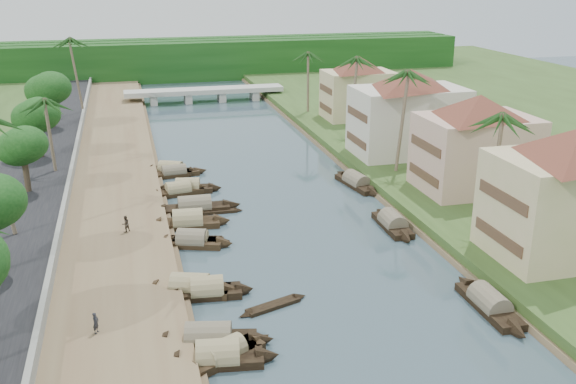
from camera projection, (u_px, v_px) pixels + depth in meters
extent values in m
plane|color=#374A53|center=(328.00, 282.00, 48.84)|extent=(220.00, 220.00, 0.00)
cube|color=brown|center=(112.00, 206.00, 63.24)|extent=(10.00, 180.00, 0.80)
cube|color=#30491D|center=(436.00, 177.00, 71.39)|extent=(16.00, 180.00, 1.20)
cube|color=black|center=(19.00, 211.00, 61.14)|extent=(8.00, 180.00, 1.40)
cube|color=slate|center=(66.00, 201.00, 61.94)|extent=(0.40, 180.00, 1.10)
cube|color=#103A0F|center=(190.00, 62.00, 134.37)|extent=(120.00, 4.00, 8.00)
cube|color=#103A0F|center=(187.00, 59.00, 138.94)|extent=(120.00, 4.00, 8.00)
cube|color=#103A0F|center=(185.00, 56.00, 143.51)|extent=(120.00, 4.00, 8.00)
cube|color=#A9A99E|center=(205.00, 91.00, 114.00)|extent=(28.00, 4.00, 0.80)
cube|color=#A9A99E|center=(154.00, 99.00, 112.25)|extent=(1.20, 3.50, 1.80)
cube|color=#A9A99E|center=(188.00, 98.00, 113.66)|extent=(1.20, 3.50, 1.80)
cube|color=#A9A99E|center=(221.00, 96.00, 115.07)|extent=(1.20, 3.50, 1.80)
cube|color=#A9A99E|center=(254.00, 94.00, 116.48)|extent=(1.20, 3.50, 1.80)
cube|color=#D2B78D|center=(570.00, 205.00, 49.76)|extent=(12.00, 8.00, 8.00)
cube|color=#513726|center=(498.00, 237.00, 49.00)|extent=(0.10, 6.40, 0.90)
cube|color=#513726|center=(503.00, 197.00, 47.94)|extent=(0.10, 6.40, 0.90)
cube|color=tan|center=(475.00, 153.00, 64.70)|extent=(11.00, 8.00, 7.50)
pyramid|color=brown|center=(480.00, 106.00, 63.10)|extent=(14.11, 14.11, 2.20)
cube|color=#513726|center=(423.00, 175.00, 64.02)|extent=(0.10, 6.40, 0.90)
cube|color=#513726|center=(426.00, 146.00, 63.03)|extent=(0.10, 6.40, 0.90)
cube|color=beige|center=(408.00, 121.00, 77.18)|extent=(13.00, 8.00, 8.00)
pyramid|color=brown|center=(411.00, 79.00, 75.50)|extent=(15.59, 15.59, 2.20)
cube|color=#513726|center=(356.00, 141.00, 76.31)|extent=(0.10, 6.40, 0.90)
cube|color=#513726|center=(357.00, 114.00, 75.25)|extent=(0.10, 6.40, 0.90)
cube|color=#D2B78D|center=(358.00, 95.00, 95.87)|extent=(10.00, 7.00, 7.00)
pyramid|color=brown|center=(359.00, 64.00, 94.35)|extent=(12.62, 12.62, 2.20)
cube|color=#513726|center=(325.00, 108.00, 95.26)|extent=(0.10, 5.60, 0.90)
cube|color=#513726|center=(326.00, 89.00, 94.33)|extent=(0.10, 5.60, 0.90)
cube|color=black|center=(218.00, 361.00, 38.73)|extent=(5.70, 2.71, 0.70)
cone|color=black|center=(268.00, 356.00, 39.01)|extent=(1.83, 1.97, 1.93)
cone|color=black|center=(167.00, 363.00, 38.39)|extent=(1.83, 1.97, 1.93)
cylinder|color=#998B61|center=(218.00, 355.00, 38.60)|extent=(4.43, 2.61, 2.03)
cube|color=black|center=(225.00, 357.00, 39.04)|extent=(5.35, 3.78, 0.70)
cone|color=black|center=(261.00, 339.00, 40.80)|extent=(1.98, 1.97, 1.62)
cone|color=black|center=(184.00, 375.00, 37.22)|extent=(1.98, 1.97, 1.62)
cylinder|color=#998B61|center=(224.00, 352.00, 38.91)|extent=(4.29, 3.28, 1.68)
cube|color=black|center=(209.00, 342.00, 40.62)|extent=(6.36, 3.21, 0.70)
cone|color=black|center=(262.00, 340.00, 40.70)|extent=(2.09, 2.09, 1.94)
cone|color=black|center=(155.00, 342.00, 40.49)|extent=(2.09, 2.09, 1.94)
cylinder|color=#716955|center=(208.00, 337.00, 40.50)|extent=(4.97, 2.98, 2.02)
cube|color=black|center=(190.00, 291.00, 47.06)|extent=(6.11, 3.74, 0.70)
cone|color=black|center=(233.00, 292.00, 46.79)|extent=(2.16, 2.22, 1.95)
cone|color=black|center=(147.00, 288.00, 47.27)|extent=(2.16, 2.22, 1.95)
cylinder|color=#998B61|center=(190.00, 286.00, 46.93)|extent=(4.84, 3.37, 2.04)
cube|color=black|center=(207.00, 294.00, 46.69)|extent=(5.13, 2.40, 0.70)
cone|color=black|center=(245.00, 290.00, 47.06)|extent=(1.63, 1.86, 1.88)
cone|color=black|center=(169.00, 295.00, 46.27)|extent=(1.63, 1.86, 1.88)
cylinder|color=#998B61|center=(207.00, 289.00, 46.57)|extent=(3.97, 2.36, 1.99)
cube|color=black|center=(192.00, 244.00, 55.17)|extent=(5.54, 3.48, 0.70)
cone|color=black|center=(225.00, 244.00, 54.91)|extent=(1.99, 2.09, 1.85)
cone|color=black|center=(159.00, 242.00, 55.37)|extent=(1.99, 2.09, 1.85)
cylinder|color=#716955|center=(192.00, 239.00, 55.04)|extent=(4.40, 3.14, 1.94)
cube|color=black|center=(196.00, 242.00, 55.45)|extent=(4.63, 2.54, 0.70)
cone|color=black|center=(224.00, 242.00, 55.37)|extent=(1.56, 1.55, 1.39)
cone|color=black|center=(168.00, 241.00, 55.47)|extent=(1.56, 1.55, 1.39)
cylinder|color=#998B61|center=(196.00, 238.00, 55.32)|extent=(3.64, 2.31, 1.45)
cube|color=black|center=(188.00, 224.00, 59.32)|extent=(5.93, 2.65, 0.70)
cone|color=black|center=(223.00, 221.00, 59.79)|extent=(1.86, 2.08, 2.12)
cone|color=black|center=(153.00, 226.00, 58.80)|extent=(1.86, 2.08, 2.12)
cylinder|color=#998B61|center=(188.00, 220.00, 59.20)|extent=(4.58, 2.61, 2.23)
cube|color=black|center=(195.00, 209.00, 63.01)|extent=(6.77, 2.17, 0.70)
cone|color=black|center=(233.00, 206.00, 63.77)|extent=(1.96, 1.85, 2.02)
cone|color=black|center=(156.00, 212.00, 62.19)|extent=(1.96, 1.85, 2.02)
cylinder|color=#716955|center=(195.00, 206.00, 62.88)|extent=(5.19, 2.21, 2.08)
cube|color=black|center=(178.00, 193.00, 67.60)|extent=(5.47, 2.57, 0.70)
cone|color=black|center=(205.00, 188.00, 68.70)|extent=(1.75, 1.78, 1.72)
cone|color=black|center=(151.00, 196.00, 66.46)|extent=(1.75, 1.78, 1.72)
cylinder|color=#998B61|center=(178.00, 189.00, 67.48)|extent=(4.26, 2.43, 1.79)
cube|color=black|center=(188.00, 190.00, 68.58)|extent=(5.54, 2.73, 0.70)
cone|color=black|center=(216.00, 188.00, 68.76)|extent=(1.81, 1.88, 1.81)
cone|color=black|center=(160.00, 190.00, 68.35)|extent=(1.81, 1.88, 1.81)
cylinder|color=#998B61|center=(188.00, 186.00, 68.46)|extent=(4.32, 2.58, 1.89)
cube|color=black|center=(174.00, 175.00, 73.54)|extent=(5.82, 2.23, 0.70)
cone|color=black|center=(201.00, 171.00, 74.59)|extent=(1.76, 1.60, 1.60)
cone|color=black|center=(147.00, 177.00, 72.45)|extent=(1.76, 1.60, 1.60)
cylinder|color=#716955|center=(174.00, 172.00, 73.42)|extent=(4.50, 2.14, 1.64)
cube|color=black|center=(171.00, 172.00, 74.63)|extent=(5.76, 3.96, 0.70)
cone|color=black|center=(196.00, 172.00, 74.08)|extent=(2.12, 2.14, 1.79)
cone|color=black|center=(146.00, 170.00, 75.14)|extent=(2.12, 2.14, 1.79)
cylinder|color=#998B61|center=(171.00, 169.00, 74.51)|extent=(4.61, 3.47, 1.87)
cube|color=black|center=(489.00, 307.00, 44.87)|extent=(1.92, 6.58, 0.70)
cone|color=black|center=(464.00, 282.00, 48.18)|extent=(1.69, 1.87, 1.89)
cone|color=black|center=(519.00, 333.00, 41.50)|extent=(1.69, 1.87, 1.89)
cylinder|color=#716955|center=(490.00, 302.00, 44.74)|extent=(1.98, 5.03, 1.94)
cube|color=black|center=(392.00, 226.00, 58.94)|extent=(2.02, 6.04, 0.70)
cone|color=black|center=(379.00, 212.00, 61.98)|extent=(1.75, 1.76, 1.91)
cone|color=black|center=(407.00, 239.00, 55.85)|extent=(1.75, 1.76, 1.91)
cylinder|color=#716955|center=(393.00, 222.00, 58.81)|extent=(2.07, 4.62, 1.98)
cube|color=black|center=(357.00, 184.00, 70.25)|extent=(3.02, 6.90, 0.70)
cone|color=black|center=(340.00, 174.00, 73.41)|extent=(2.02, 2.16, 1.94)
cone|color=black|center=(374.00, 194.00, 67.03)|extent=(2.02, 2.16, 1.94)
cylinder|color=#716955|center=(357.00, 181.00, 70.12)|extent=(2.83, 5.36, 1.99)
cube|color=black|center=(273.00, 306.00, 45.18)|extent=(4.18, 2.24, 0.35)
cone|color=black|center=(300.00, 297.00, 46.40)|extent=(1.28, 1.21, 0.91)
cone|color=black|center=(245.00, 315.00, 43.96)|extent=(1.28, 1.21, 0.91)
cube|color=black|center=(220.00, 212.00, 62.57)|extent=(3.42, 0.76, 0.35)
cone|color=black|center=(239.00, 210.00, 62.98)|extent=(0.87, 0.70, 0.68)
cone|color=black|center=(200.00, 214.00, 62.16)|extent=(0.87, 0.70, 0.68)
cylinder|color=#73634D|center=(494.00, 172.00, 54.35)|extent=(0.69, 0.36, 10.08)
sphere|color=#1B4416|center=(500.00, 116.00, 52.75)|extent=(3.20, 3.20, 3.20)
cylinder|color=#73634D|center=(400.00, 122.00, 69.76)|extent=(1.19, 0.36, 11.16)
sphere|color=#1B4416|center=(403.00, 73.00, 67.99)|extent=(3.20, 3.20, 3.20)
cylinder|color=#73634D|center=(353.00, 96.00, 86.40)|extent=(0.92, 0.36, 10.31)
sphere|color=#1B4416|center=(354.00, 59.00, 84.77)|extent=(3.20, 3.20, 3.20)
cylinder|color=#73634D|center=(3.00, 176.00, 52.34)|extent=(1.60, 0.36, 10.29)
cylinder|color=#73634D|center=(51.00, 135.00, 69.68)|extent=(0.64, 0.36, 8.02)
sphere|color=#1B4416|center=(46.00, 100.00, 68.41)|extent=(3.20, 3.20, 3.20)
cylinder|color=#73634D|center=(308.00, 82.00, 99.70)|extent=(0.42, 0.36, 9.22)
sphere|color=#1B4416|center=(308.00, 53.00, 98.24)|extent=(3.20, 3.20, 3.20)
cylinder|color=#73634D|center=(78.00, 76.00, 98.11)|extent=(1.35, 0.36, 11.31)
sphere|color=#1B4416|center=(74.00, 39.00, 96.31)|extent=(3.20, 3.20, 3.20)
cylinder|color=brown|center=(27.00, 176.00, 64.01)|extent=(0.60, 0.60, 3.23)
ellipsoid|color=#103A0F|center=(22.00, 146.00, 62.99)|extent=(4.37, 4.37, 3.59)
cylinder|color=brown|center=(40.00, 143.00, 75.75)|extent=(0.60, 0.60, 3.40)
ellipsoid|color=#103A0F|center=(37.00, 116.00, 74.68)|extent=(4.84, 4.84, 3.98)
cylinder|color=brown|center=(52.00, 114.00, 89.92)|extent=(0.60, 0.60, 3.69)
ellipsoid|color=#103A0F|center=(49.00, 89.00, 88.76)|extent=(5.45, 5.45, 4.48)
cylinder|color=brown|center=(432.00, 130.00, 82.27)|extent=(0.60, 0.60, 3.73)
ellipsoid|color=#103A0F|center=(434.00, 102.00, 81.09)|extent=(5.04, 5.04, 4.14)
imported|color=#24252C|center=(96.00, 323.00, 40.34)|extent=(0.54, 0.62, 1.42)
imported|color=#372E26|center=(126.00, 224.00, 55.85)|extent=(0.91, 0.87, 1.49)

